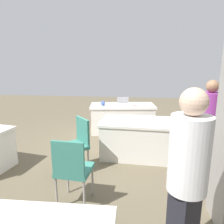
{
  "coord_description": "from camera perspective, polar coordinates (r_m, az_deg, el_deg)",
  "views": [
    {
      "loc": [
        -0.56,
        4.31,
        1.94
      ],
      "look_at": [
        -0.08,
        0.01,
        0.9
      ],
      "focal_mm": 34.9,
      "sensor_mm": 36.0,
      "label": 1
    }
  ],
  "objects": [
    {
      "name": "ground_plane",
      "position": [
        4.76,
        -0.97,
        -10.53
      ],
      "size": [
        14.4,
        14.4,
        0.0
      ],
      "primitive_type": "plane",
      "color": "brown"
    },
    {
      "name": "table_foreground",
      "position": [
        6.0,
        2.73,
        -1.62
      ],
      "size": [
        1.81,
        1.01,
        0.75
      ],
      "rotation": [
        0.0,
        0.0,
        0.12
      ],
      "color": "silver",
      "rests_on": "ground"
    },
    {
      "name": "table_mid_left",
      "position": [
        4.52,
        6.54,
        -6.82
      ],
      "size": [
        1.5,
        0.98,
        0.75
      ],
      "rotation": [
        0.0,
        0.0,
        -0.06
      ],
      "color": "silver",
      "rests_on": "ground"
    },
    {
      "name": "chair_tucked_right",
      "position": [
        2.98,
        -10.33,
        -14.11
      ],
      "size": [
        0.48,
        0.48,
        0.97
      ],
      "rotation": [
        0.0,
        0.0,
        3.06
      ],
      "color": "#9E9993",
      "rests_on": "ground"
    },
    {
      "name": "chair_aisle",
      "position": [
        3.87,
        -9.27,
        -7.7
      ],
      "size": [
        0.62,
        0.62,
        0.96
      ],
      "rotation": [
        0.0,
        0.0,
        -0.84
      ],
      "color": "#9E9993",
      "rests_on": "ground"
    },
    {
      "name": "person_attendee_browsing",
      "position": [
        2.04,
        19.12,
        -15.62
      ],
      "size": [
        0.48,
        0.48,
        1.73
      ],
      "rotation": [
        0.0,
        0.0,
        3.96
      ],
      "color": "#26262D",
      "rests_on": "ground"
    },
    {
      "name": "person_organiser",
      "position": [
        4.14,
        24.05,
        -2.27
      ],
      "size": [
        0.39,
        0.39,
        1.62
      ],
      "rotation": [
        0.0,
        0.0,
        4.57
      ],
      "color": "#26262D",
      "rests_on": "ground"
    },
    {
      "name": "laptop_silver",
      "position": [
        5.89,
        2.99,
        2.2
      ],
      "size": [
        0.37,
        0.35,
        0.21
      ],
      "rotation": [
        0.0,
        0.0,
        0.22
      ],
      "color": "silver",
      "rests_on": "table_foreground"
    },
    {
      "name": "yarn_ball",
      "position": [
        5.81,
        -2.39,
        2.3
      ],
      "size": [
        0.12,
        0.12,
        0.12
      ],
      "primitive_type": "sphere",
      "color": "#3F5999",
      "rests_on": "table_foreground"
    },
    {
      "name": "scissors_red",
      "position": [
        5.83,
        6.03,
        1.68
      ],
      "size": [
        0.18,
        0.09,
        0.01
      ],
      "primitive_type": "cube",
      "rotation": [
        0.0,
        0.0,
        2.81
      ],
      "color": "red",
      "rests_on": "table_foreground"
    }
  ]
}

